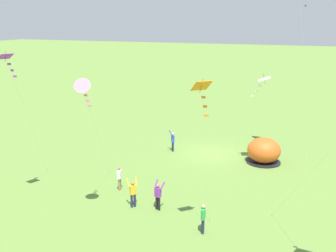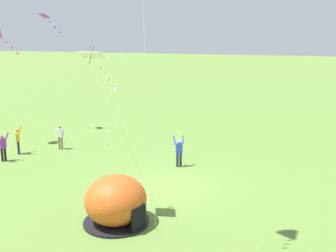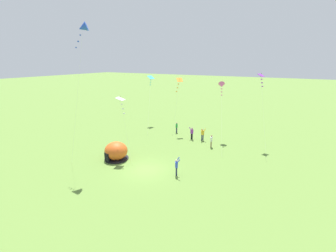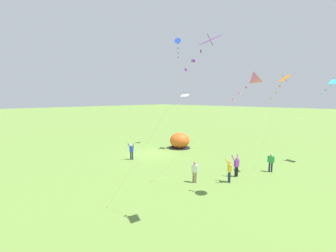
# 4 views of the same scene
# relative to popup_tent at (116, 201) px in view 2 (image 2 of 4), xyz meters

# --- Properties ---
(ground_plane) EXTENTS (300.00, 300.00, 0.00)m
(ground_plane) POSITION_rel_popup_tent_xyz_m (4.65, -0.52, -1.00)
(ground_plane) COLOR olive
(popup_tent) EXTENTS (2.81, 2.81, 2.10)m
(popup_tent) POSITION_rel_popup_tent_xyz_m (0.00, 0.00, 0.00)
(popup_tent) COLOR #D8591E
(popup_tent) RESTS_ON ground
(person_strolling) EXTENTS (0.30, 0.58, 1.72)m
(person_strolling) POSITION_rel_popup_tent_xyz_m (8.52, 9.05, -0.03)
(person_strolling) COLOR #8C7251
(person_strolling) RESTS_ON ground
(person_watching_sky) EXTENTS (0.66, 0.72, 1.89)m
(person_watching_sky) POSITION_rel_popup_tent_xyz_m (7.96, 0.00, 0.00)
(person_watching_sky) COLOR #1E2347
(person_watching_sky) RESTS_ON ground
(person_near_tent) EXTENTS (0.70, 0.70, 1.89)m
(person_near_tent) POSITION_rel_popup_tent_xyz_m (6.55, 10.99, 0.00)
(person_near_tent) COLOR #1E2347
(person_near_tent) RESTS_ON ground
(person_flying_kite) EXTENTS (0.71, 0.61, 1.89)m
(person_flying_kite) POSITION_rel_popup_tent_xyz_m (4.95, 10.77, 0.00)
(person_flying_kite) COLOR black
(person_flying_kite) RESTS_ON ground
(kite_white) EXTENTS (3.04, 2.07, 7.42)m
(kite_white) POSITION_rel_popup_tent_xyz_m (0.36, 0.95, 5.79)
(kite_white) COLOR silver
(kite_white) RESTS_ON ground
(kite_purple) EXTENTS (2.84, 6.16, 9.68)m
(kite_purple) POSITION_rel_popup_tent_xyz_m (13.35, 13.11, 7.98)
(kite_purple) COLOR silver
(kite_purple) RESTS_ON ground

